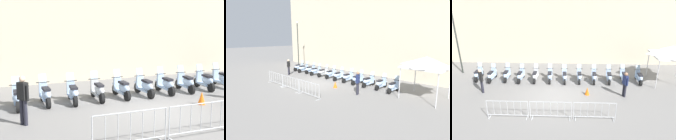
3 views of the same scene
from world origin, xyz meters
TOP-DOWN VIEW (x-y plane):
  - ground_plane at (0.00, 0.00)m, footprint 120.00×120.00m
  - building_facade at (-0.43, 7.87)m, footprint 28.09×3.94m
  - motorcycle_0 at (-6.43, 2.23)m, footprint 0.58×1.73m
  - motorcycle_1 at (-5.28, 2.13)m, footprint 0.56×1.72m
  - motorcycle_2 at (-4.14, 2.34)m, footprint 0.57×1.73m
  - motorcycle_3 at (-3.00, 2.26)m, footprint 0.56×1.72m
  - motorcycle_4 at (-1.85, 2.37)m, footprint 0.56×1.73m
  - motorcycle_5 at (-0.70, 2.44)m, footprint 0.58×1.72m
  - motorcycle_6 at (0.44, 2.46)m, footprint 0.59×1.72m
  - motorcycle_7 at (1.58, 2.58)m, footprint 0.56×1.73m
  - motorcycle_8 at (2.72, 2.63)m, footprint 0.56×1.72m
  - motorcycle_9 at (3.86, 2.70)m, footprint 0.56×1.72m
  - motorcycle_10 at (5.00, 2.85)m, footprint 0.56×1.73m
  - motorcycle_11 at (6.15, 2.79)m, footprint 0.56×1.72m
  - barrier_segment_0 at (-2.25, -2.69)m, footprint 2.31×0.56m
  - barrier_segment_1 at (0.14, -2.55)m, footprint 2.31×0.56m
  - barrier_segment_2 at (2.53, -2.42)m, footprint 2.31×0.56m
  - street_lamp at (-8.49, 3.45)m, footprint 0.36×0.36m
  - officer_near_row_end at (-5.08, 0.13)m, footprint 0.40×0.45m
  - officer_mid_plaza at (4.63, 0.44)m, footprint 0.34×0.51m
  - canopy_tent at (8.32, 3.08)m, footprint 2.65×2.65m
  - traffic_cone at (2.18, 0.45)m, footprint 0.32×0.32m

SIDE VIEW (x-z plane):
  - ground_plane at x=0.00m, z-range 0.00..0.00m
  - traffic_cone at x=2.18m, z-range 0.00..0.55m
  - motorcycle_0 at x=-6.43m, z-range -0.16..1.07m
  - motorcycle_1 at x=-5.28m, z-range -0.16..1.07m
  - motorcycle_2 at x=-4.14m, z-range -0.16..1.07m
  - motorcycle_3 at x=-3.00m, z-range -0.16..1.07m
  - motorcycle_4 at x=-1.85m, z-range -0.16..1.07m
  - motorcycle_5 at x=-0.70m, z-range -0.16..1.07m
  - motorcycle_6 at x=0.44m, z-range -0.16..1.07m
  - motorcycle_7 at x=1.58m, z-range -0.16..1.07m
  - motorcycle_8 at x=2.72m, z-range -0.16..1.07m
  - motorcycle_9 at x=3.86m, z-range -0.16..1.07m
  - motorcycle_10 at x=5.00m, z-range -0.16..1.07m
  - motorcycle_11 at x=6.15m, z-range -0.16..1.07m
  - barrier_segment_0 at x=-2.25m, z-range -0.01..1.06m
  - barrier_segment_1 at x=0.14m, z-range -0.01..1.06m
  - barrier_segment_2 at x=2.53m, z-range -0.01..1.06m
  - officer_near_row_end at x=-5.08m, z-range 0.12..1.85m
  - officer_mid_plaza at x=4.63m, z-range 0.12..1.85m
  - canopy_tent at x=8.32m, z-range 1.06..3.97m
  - street_lamp at x=-8.49m, z-range 0.61..6.68m
  - building_facade at x=-0.43m, z-range 0.00..13.45m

